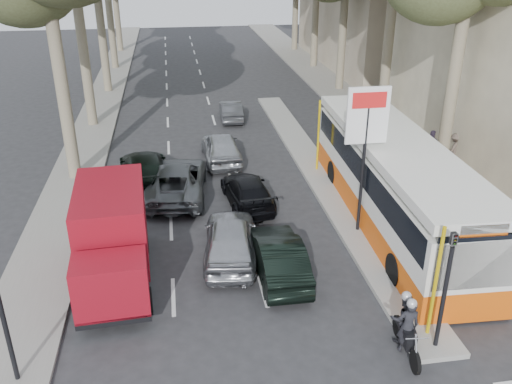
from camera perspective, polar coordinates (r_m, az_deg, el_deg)
The scene contains 18 objects.
ground at distance 16.06m, azimuth 5.13°, elevation -13.85°, with size 120.00×120.00×0.00m, color #28282B.
sidewalk_right at distance 40.22m, azimuth 8.72°, elevation 10.32°, with size 3.20×70.00×0.12m, color gray.
median_left at distance 41.58m, azimuth -15.40°, elevation 10.20°, with size 2.40×64.00×0.12m, color gray.
traffic_island at distance 25.99m, azimuth 6.40°, elevation 2.27°, with size 1.50×26.00×0.16m, color gray.
billboard at distance 19.37m, azimuth 11.44°, elevation 5.36°, with size 1.50×12.10×5.60m.
traffic_light_island at distance 14.57m, azimuth 19.58°, elevation -7.90°, with size 0.16×0.41×3.60m.
silver_hatchback at distance 18.65m, azimuth -2.75°, elevation -4.95°, with size 1.77×4.40×1.50m, color #A4A6AC.
dark_hatchback at distance 17.79m, azimuth 2.43°, elevation -6.81°, with size 1.44×4.13×1.36m, color black.
queue_car_a at distance 23.40m, azimuth -8.40°, elevation 1.25°, with size 2.45×5.31×1.47m, color #4C5054.
queue_car_b at distance 22.44m, azimuth -0.91°, elevation 0.10°, with size 1.70×4.18×1.21m, color black.
queue_car_c at distance 26.92m, azimuth -3.69°, elevation 4.70°, with size 1.75×4.35×1.48m, color #A3A7AB.
queue_car_d at distance 33.55m, azimuth -2.65°, elevation 8.58°, with size 1.24×3.56×1.17m, color #46484D.
queue_car_e at distance 24.74m, azimuth -11.66°, elevation 2.32°, with size 2.05×5.04×1.46m, color black.
red_truck at distance 17.69m, azimuth -14.90°, elevation -4.56°, with size 2.41×5.69×2.98m.
city_bus at distance 21.23m, azimuth 14.32°, elevation 1.27°, with size 3.28×12.99×3.40m.
motorcycle at distance 15.34m, azimuth 15.46°, elevation -13.22°, with size 0.76×2.04×1.73m.
pedestrian_near at distance 27.35m, azimuth 17.97°, elevation 4.42°, with size 1.04×0.51×1.77m, color #382D44.
pedestrian_far at distance 27.95m, azimuth 20.15°, elevation 4.30°, with size 1.00×0.44×1.55m, color brown.
Camera 1 is at (-3.32, -12.09, 10.05)m, focal length 38.00 mm.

